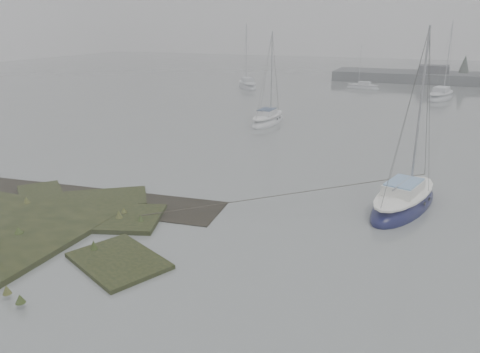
% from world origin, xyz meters
% --- Properties ---
extents(ground, '(160.00, 160.00, 0.00)m').
position_xyz_m(ground, '(0.00, 30.00, 0.00)').
color(ground, slate).
rests_on(ground, ground).
extents(sailboat_main, '(3.63, 6.56, 8.80)m').
position_xyz_m(sailboat_main, '(9.61, 9.00, 0.27)').
color(sailboat_main, '#0F113C').
rests_on(sailboat_main, ground).
extents(sailboat_white, '(2.03, 5.85, 8.20)m').
position_xyz_m(sailboat_white, '(-2.65, 24.98, 0.25)').
color(sailboat_white, silver).
rests_on(sailboat_white, ground).
extents(sailboat_far_a, '(5.07, 6.34, 8.78)m').
position_xyz_m(sailboat_far_a, '(-12.78, 45.90, 0.27)').
color(sailboat_far_a, '#A4A8AF').
rests_on(sailboat_far_a, ground).
extents(sailboat_far_b, '(3.72, 6.79, 9.12)m').
position_xyz_m(sailboat_far_b, '(11.16, 45.10, 0.28)').
color(sailboat_far_b, '#A2A7AC').
rests_on(sailboat_far_b, ground).
extents(sailboat_far_c, '(4.44, 1.79, 6.11)m').
position_xyz_m(sailboat_far_c, '(1.62, 50.80, 0.19)').
color(sailboat_far_c, '#9EA1A8').
rests_on(sailboat_far_c, ground).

